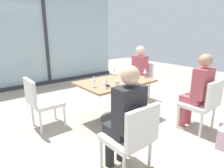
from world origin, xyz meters
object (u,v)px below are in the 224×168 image
at_px(chair_front_right, 203,102).
at_px(handbag_0, 223,137).
at_px(chair_far_right, 141,78).
at_px(person_far_right, 138,71).
at_px(chair_front_left, 132,136).
at_px(wine_glass_3, 114,69).
at_px(cell_phone_on_table, 108,86).
at_px(person_front_right, 198,89).
at_px(chair_far_left, 41,100).
at_px(person_front_left, 125,115).
at_px(wine_glass_1, 145,71).
at_px(wine_glass_0, 94,79).
at_px(wine_glass_2, 106,80).
at_px(dining_table_main, 115,91).
at_px(coffee_cup, 117,83).

distance_m(chair_front_right, handbag_0, 0.57).
height_order(chair_far_right, person_far_right, person_far_right).
bearing_deg(person_far_right, chair_front_left, -137.56).
xyz_separation_m(wine_glass_3, cell_phone_on_table, (-0.55, -0.52, -0.13)).
height_order(person_front_right, wine_glass_3, person_front_right).
distance_m(chair_far_right, chair_far_left, 2.36).
distance_m(person_front_left, wine_glass_1, 1.68).
bearing_deg(person_front_right, wine_glass_0, 141.76).
height_order(chair_far_right, person_front_left, person_front_left).
relative_size(chair_far_right, wine_glass_2, 4.70).
relative_size(dining_table_main, chair_far_left, 1.51).
height_order(chair_far_right, wine_glass_2, wine_glass_2).
xyz_separation_m(chair_far_right, person_front_right, (-0.39, -1.60, 0.20)).
relative_size(dining_table_main, handbag_0, 4.37).
height_order(chair_far_left, person_far_right, person_far_right).
distance_m(person_far_right, wine_glass_0, 1.69).
xyz_separation_m(wine_glass_0, handbag_0, (1.14, -1.56, -0.72)).
relative_size(person_front_left, wine_glass_1, 6.81).
relative_size(chair_far_right, handbag_0, 2.90).
xyz_separation_m(wine_glass_3, coffee_cup, (-0.43, -0.62, -0.09)).
bearing_deg(chair_far_left, wine_glass_2, -43.76).
bearing_deg(handbag_0, chair_far_right, 57.55).
xyz_separation_m(chair_far_left, wine_glass_1, (1.76, -0.65, 0.37)).
bearing_deg(chair_front_left, chair_far_right, 40.82).
bearing_deg(chair_far_right, wine_glass_3, -171.75).
bearing_deg(cell_phone_on_table, person_front_right, -14.49).
xyz_separation_m(person_far_right, handbag_0, (-0.44, -2.12, -0.56)).
bearing_deg(cell_phone_on_table, handbag_0, -31.37).
bearing_deg(person_front_left, coffee_cup, 54.47).
height_order(chair_front_right, cell_phone_on_table, chair_front_right).
bearing_deg(wine_glass_2, chair_front_right, -38.80).
bearing_deg(chair_far_left, chair_far_right, 0.00).
distance_m(wine_glass_0, coffee_cup, 0.38).
bearing_deg(person_front_left, handbag_0, -20.34).
distance_m(chair_far_left, coffee_cup, 1.27).
relative_size(chair_front_left, coffee_cup, 9.67).
distance_m(chair_far_left, wine_glass_0, 0.95).
height_order(dining_table_main, wine_glass_2, wine_glass_2).
distance_m(person_front_left, coffee_cup, 1.04).
bearing_deg(wine_glass_3, chair_far_left, 174.55).
bearing_deg(chair_front_right, wine_glass_2, 141.20).
relative_size(dining_table_main, person_front_left, 1.04).
relative_size(person_far_right, wine_glass_0, 6.81).
distance_m(person_front_right, wine_glass_3, 1.57).
bearing_deg(dining_table_main, wine_glass_2, -148.28).
xyz_separation_m(chair_front_right, wine_glass_3, (-0.55, 1.57, 0.37)).
relative_size(person_far_right, wine_glass_3, 6.81).
xyz_separation_m(coffee_cup, handbag_0, (0.82, -1.37, -0.64)).
relative_size(coffee_cup, cell_phone_on_table, 0.62).
height_order(coffee_cup, cell_phone_on_table, coffee_cup).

